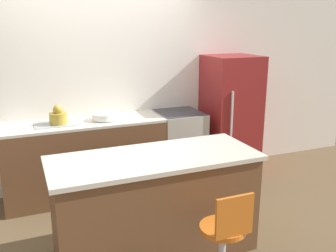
# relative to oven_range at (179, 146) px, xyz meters

# --- Properties ---
(ground_plane) EXTENTS (14.00, 14.00, 0.00)m
(ground_plane) POSITION_rel_oven_range_xyz_m (-0.95, -0.31, -0.46)
(ground_plane) COLOR brown
(wall_back) EXTENTS (8.00, 0.06, 2.60)m
(wall_back) POSITION_rel_oven_range_xyz_m (-0.95, 0.32, 0.84)
(wall_back) COLOR white
(wall_back) RESTS_ON ground_plane
(back_counter) EXTENTS (1.86, 0.58, 0.93)m
(back_counter) POSITION_rel_oven_range_xyz_m (-1.22, 0.00, -0.00)
(back_counter) COLOR brown
(back_counter) RESTS_ON ground_plane
(kitchen_island) EXTENTS (1.83, 0.74, 0.92)m
(kitchen_island) POSITION_rel_oven_range_xyz_m (-0.86, -1.40, -0.00)
(kitchen_island) COLOR brown
(kitchen_island) RESTS_ON ground_plane
(oven_range) EXTENTS (0.57, 0.59, 0.93)m
(oven_range) POSITION_rel_oven_range_xyz_m (0.00, 0.00, 0.00)
(oven_range) COLOR #B7B2A8
(oven_range) RESTS_ON ground_plane
(refrigerator) EXTENTS (0.66, 0.66, 1.62)m
(refrigerator) POSITION_rel_oven_range_xyz_m (0.74, -0.02, 0.35)
(refrigerator) COLOR maroon
(refrigerator) RESTS_ON ground_plane
(stool_chair) EXTENTS (0.36, 0.36, 0.85)m
(stool_chair) POSITION_rel_oven_range_xyz_m (-0.54, -2.08, -0.07)
(stool_chair) COLOR #B7B7BC
(stool_chair) RESTS_ON ground_plane
(kettle) EXTENTS (0.20, 0.20, 0.22)m
(kettle) POSITION_rel_oven_range_xyz_m (-1.50, -0.01, 0.55)
(kettle) COLOR #B29333
(kettle) RESTS_ON back_counter
(mixing_bowl) EXTENTS (0.29, 0.29, 0.07)m
(mixing_bowl) POSITION_rel_oven_range_xyz_m (-0.98, -0.01, 0.50)
(mixing_bowl) COLOR white
(mixing_bowl) RESTS_ON back_counter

